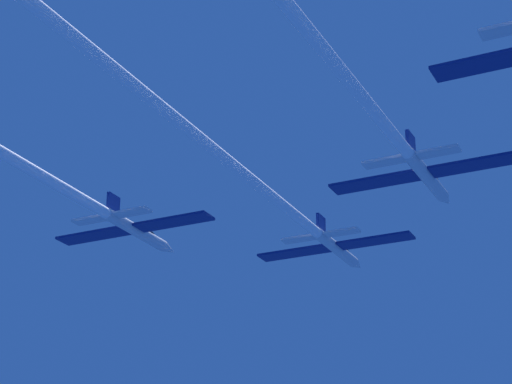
% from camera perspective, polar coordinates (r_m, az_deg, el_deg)
% --- Properties ---
extents(jet_lead, '(20.32, 75.50, 3.37)m').
position_cam_1_polar(jet_lead, '(105.30, 0.00, 0.49)').
color(jet_lead, silver).
extents(jet_left_wing, '(20.32, 72.69, 3.37)m').
position_cam_1_polar(jet_left_wing, '(100.91, -13.59, 1.73)').
color(jet_left_wing, silver).
extents(jet_right_wing, '(20.32, 82.29, 3.37)m').
position_cam_1_polar(jet_right_wing, '(81.77, 4.40, 7.58)').
color(jet_right_wing, silver).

